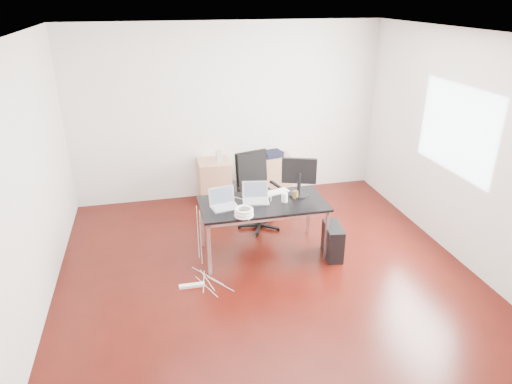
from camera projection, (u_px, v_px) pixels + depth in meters
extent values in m
plane|color=#310905|center=(266.00, 272.00, 5.65)|extent=(5.00, 5.00, 0.00)
plane|color=silver|center=(269.00, 34.00, 4.52)|extent=(5.00, 5.00, 0.00)
plane|color=silver|center=(228.00, 113.00, 7.31)|extent=(5.00, 0.00, 5.00)
plane|color=silver|center=(367.00, 303.00, 2.86)|extent=(5.00, 0.00, 5.00)
plane|color=silver|center=(26.00, 186.00, 4.56)|extent=(0.00, 5.00, 5.00)
plane|color=silver|center=(464.00, 150.00, 5.61)|extent=(0.00, 5.00, 5.00)
plane|color=white|center=(456.00, 130.00, 5.70)|extent=(0.00, 1.50, 1.50)
cube|color=black|center=(263.00, 204.00, 5.79)|extent=(1.60, 0.80, 0.03)
cube|color=silver|center=(209.00, 249.00, 5.47)|extent=(0.04, 0.04, 0.70)
cube|color=silver|center=(202.00, 223.00, 6.10)|extent=(0.04, 0.04, 0.70)
cube|color=silver|center=(327.00, 235.00, 5.79)|extent=(0.04, 0.04, 0.70)
cube|color=silver|center=(308.00, 212.00, 6.41)|extent=(0.04, 0.04, 0.70)
cylinder|color=black|center=(260.00, 213.00, 6.64)|extent=(0.06, 0.06, 0.47)
cube|color=black|center=(260.00, 196.00, 6.53)|extent=(0.58, 0.57, 0.06)
cube|color=black|center=(252.00, 171.00, 6.59)|extent=(0.47, 0.22, 0.55)
cube|color=#AC7356|center=(214.00, 181.00, 7.43)|extent=(0.50, 0.50, 0.70)
cube|color=#AC7356|center=(275.00, 176.00, 7.65)|extent=(0.50, 0.50, 0.70)
cube|color=black|center=(333.00, 241.00, 5.91)|extent=(0.26, 0.47, 0.44)
cylinder|color=black|center=(232.00, 191.00, 7.60)|extent=(0.26, 0.26, 0.28)
cube|color=white|center=(192.00, 286.00, 5.36)|extent=(0.30, 0.06, 0.04)
cube|color=silver|center=(225.00, 208.00, 5.63)|extent=(0.37, 0.29, 0.01)
cube|color=silver|center=(222.00, 196.00, 5.68)|extent=(0.33, 0.11, 0.22)
cube|color=#475166|center=(222.00, 196.00, 5.68)|extent=(0.29, 0.09, 0.18)
cube|color=silver|center=(256.00, 202.00, 5.80)|extent=(0.37, 0.29, 0.01)
cube|color=silver|center=(255.00, 190.00, 5.85)|extent=(0.33, 0.11, 0.22)
cube|color=#475166|center=(256.00, 190.00, 5.85)|extent=(0.29, 0.09, 0.18)
cylinder|color=black|center=(299.00, 195.00, 5.99)|extent=(0.26, 0.26, 0.02)
cylinder|color=black|center=(299.00, 183.00, 5.93)|extent=(0.05, 0.05, 0.30)
cube|color=black|center=(299.00, 171.00, 5.87)|extent=(0.44, 0.20, 0.34)
cube|color=#475166|center=(298.00, 170.00, 5.90)|extent=(0.37, 0.14, 0.29)
cube|color=white|center=(273.00, 193.00, 6.04)|extent=(0.46, 0.26, 0.02)
cylinder|color=white|center=(284.00, 197.00, 5.79)|extent=(0.10, 0.10, 0.12)
cylinder|color=brown|center=(295.00, 194.00, 5.90)|extent=(0.10, 0.10, 0.10)
torus|color=white|center=(244.00, 215.00, 5.43)|extent=(0.24, 0.24, 0.04)
torus|color=white|center=(244.00, 212.00, 5.42)|extent=(0.23, 0.23, 0.04)
torus|color=white|center=(244.00, 210.00, 5.40)|extent=(0.22, 0.22, 0.04)
cube|color=white|center=(249.00, 210.00, 5.57)|extent=(0.09, 0.09, 0.03)
cube|color=#9E9E9E|center=(219.00, 156.00, 7.24)|extent=(0.10, 0.09, 0.18)
cube|color=black|center=(272.00, 154.00, 7.48)|extent=(0.35, 0.30, 0.09)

